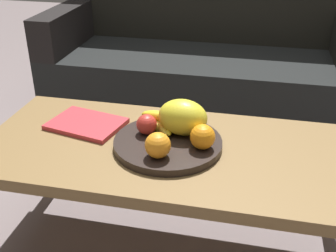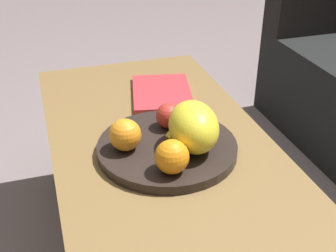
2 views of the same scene
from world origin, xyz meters
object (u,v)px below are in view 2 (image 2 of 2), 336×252
fruit_bowl (168,147)px  magazine (162,93)px  melon_large_front (194,127)px  banana_bunch (189,124)px  apple_front (169,116)px  orange_left (172,157)px  orange_front (125,135)px  coffee_table (168,169)px

fruit_bowl → magazine: fruit_bowl is taller
melon_large_front → magazine: bearing=175.9°
fruit_bowl → banana_bunch: 0.08m
apple_front → magazine: bearing=167.7°
orange_left → apple_front: 0.20m
banana_bunch → magazine: bearing=177.9°
fruit_bowl → apple_front: apple_front is taller
fruit_bowl → apple_front: 0.09m
melon_large_front → banana_bunch: size_ratio=1.04×
fruit_bowl → orange_front: orange_front is taller
orange_left → banana_bunch: (-0.15, 0.09, -0.01)m
banana_bunch → orange_front: bearing=-82.3°
coffee_table → orange_left: (0.11, -0.02, 0.11)m
coffee_table → melon_large_front: size_ratio=7.66×
apple_front → banana_bunch: 0.06m
orange_left → apple_front: orange_left is taller
orange_front → fruit_bowl: bearing=85.9°
coffee_table → orange_left: 0.16m
coffee_table → fruit_bowl: size_ratio=3.55×
apple_front → magazine: 0.25m
magazine → banana_bunch: bearing=10.2°
melon_large_front → apple_front: size_ratio=2.40×
orange_front → coffee_table: bearing=81.1°
orange_front → orange_left: size_ratio=1.00×
orange_left → magazine: size_ratio=0.31×
fruit_bowl → banana_bunch: banana_bunch is taller
coffee_table → banana_bunch: bearing=119.9°
melon_large_front → banana_bunch: (-0.07, 0.01, -0.03)m
apple_front → banana_bunch: (0.05, 0.04, -0.01)m
melon_large_front → orange_front: bearing=-105.9°
orange_front → orange_left: (0.12, 0.08, -0.00)m
orange_front → banana_bunch: size_ratio=0.50×
apple_front → magazine: (-0.24, 0.05, -0.05)m
orange_front → magazine: (-0.31, 0.18, -0.06)m
coffee_table → orange_left: bearing=-13.1°
fruit_bowl → banana_bunch: (-0.03, 0.07, 0.04)m
orange_front → apple_front: orange_front is taller
fruit_bowl → magazine: 0.32m
fruit_bowl → orange_front: bearing=-94.1°
fruit_bowl → orange_front: (-0.01, -0.11, 0.05)m
orange_front → magazine: 0.36m
melon_large_front → magazine: size_ratio=0.65×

